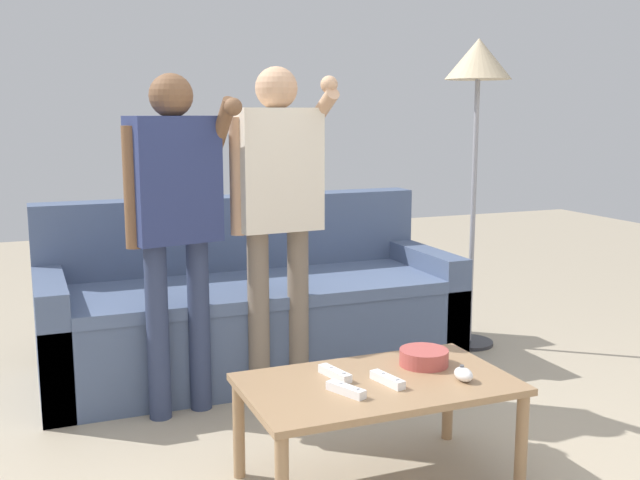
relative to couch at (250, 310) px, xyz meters
name	(u,v)px	position (x,y,z in m)	size (l,w,h in m)	color
couch	(250,310)	(0.00, 0.00, 0.00)	(2.12, 0.85, 0.88)	#475675
coffee_table	(378,394)	(0.05, -1.41, 0.04)	(0.95, 0.55, 0.39)	#997551
snack_bowl	(424,357)	(0.29, -1.32, 0.12)	(0.18, 0.18, 0.06)	#B24C47
game_remote_nunchuk	(463,374)	(0.33, -1.52, 0.12)	(0.06, 0.09, 0.05)	white
floor_lamp	(478,79)	(1.28, -0.12, 1.21)	(0.37, 0.37, 1.73)	#2D2D33
player_center	(278,194)	(0.00, -0.47, 0.66)	(0.46, 0.30, 1.53)	#756656
player_left	(175,205)	(-0.47, -0.50, 0.64)	(0.48, 0.33, 1.49)	#2D3856
game_remote_wand_near	(335,373)	(-0.08, -1.32, 0.11)	(0.07, 0.16, 0.03)	white
game_remote_wand_far	(346,390)	(-0.11, -1.48, 0.11)	(0.09, 0.16, 0.03)	white
game_remote_wand_spare	(387,380)	(0.07, -1.45, 0.11)	(0.07, 0.16, 0.03)	white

